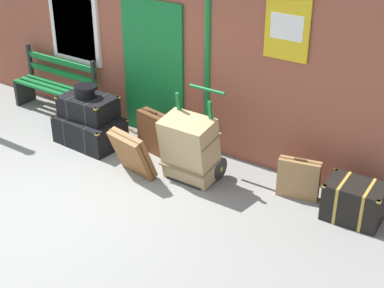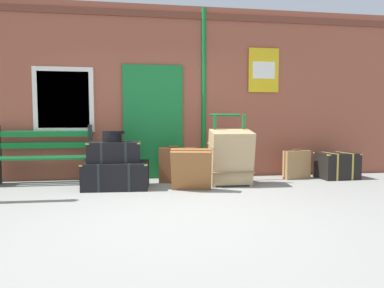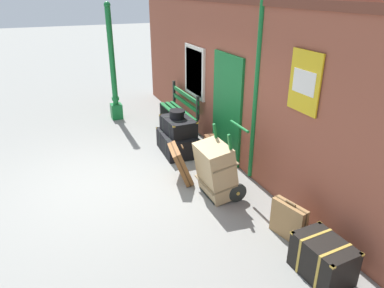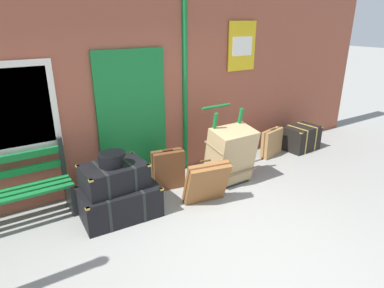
# 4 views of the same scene
# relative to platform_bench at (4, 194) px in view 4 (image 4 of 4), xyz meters

# --- Properties ---
(ground_plane) EXTENTS (60.00, 60.00, 0.00)m
(ground_plane) POSITION_rel_platform_bench_xyz_m (2.03, -2.16, -0.44)
(ground_plane) COLOR gray
(brick_facade) EXTENTS (10.40, 0.35, 3.20)m
(brick_facade) POSITION_rel_platform_bench_xyz_m (2.02, 0.44, 1.15)
(brick_facade) COLOR brown
(brick_facade) RESTS_ON ground
(platform_bench) EXTENTS (1.60, 0.43, 1.01)m
(platform_bench) POSITION_rel_platform_bench_xyz_m (0.00, 0.00, 0.00)
(platform_bench) COLOR #146B2D
(platform_bench) RESTS_ON ground
(steamer_trunk_base) EXTENTS (1.04, 0.70, 0.43)m
(steamer_trunk_base) POSITION_rel_platform_bench_xyz_m (1.28, -0.56, -0.23)
(steamer_trunk_base) COLOR black
(steamer_trunk_base) RESTS_ON ground
(steamer_trunk_middle) EXTENTS (0.83, 0.58, 0.33)m
(steamer_trunk_middle) POSITION_rel_platform_bench_xyz_m (1.25, -0.52, 0.14)
(steamer_trunk_middle) COLOR black
(steamer_trunk_middle) RESTS_ON steamer_trunk_base
(round_hatbox) EXTENTS (0.35, 0.32, 0.17)m
(round_hatbox) POSITION_rel_platform_bench_xyz_m (1.22, -0.53, 0.40)
(round_hatbox) COLOR black
(round_hatbox) RESTS_ON steamer_trunk_middle
(porters_trolley) EXTENTS (0.71, 0.58, 1.20)m
(porters_trolley) POSITION_rel_platform_bench_xyz_m (3.14, -0.41, -0.17)
(porters_trolley) COLOR black
(porters_trolley) RESTS_ON ground
(large_brown_trunk) EXTENTS (0.70, 0.58, 0.94)m
(large_brown_trunk) POSITION_rel_platform_bench_xyz_m (3.14, -0.59, 0.03)
(large_brown_trunk) COLOR tan
(large_brown_trunk) RESTS_ON ground
(suitcase_oxblood) EXTENTS (0.55, 0.26, 0.57)m
(suitcase_oxblood) POSITION_rel_platform_bench_xyz_m (4.52, -0.15, -0.18)
(suitcase_oxblood) COLOR olive
(suitcase_oxblood) RESTS_ON ground
(suitcase_umber) EXTENTS (0.66, 0.48, 0.67)m
(suitcase_umber) POSITION_rel_platform_bench_xyz_m (2.43, -0.93, -0.11)
(suitcase_umber) COLOR brown
(suitcase_umber) RESTS_ON ground
(suitcase_tan) EXTENTS (0.52, 0.28, 0.65)m
(suitcase_tan) POSITION_rel_platform_bench_xyz_m (2.22, -0.20, -0.14)
(suitcase_tan) COLOR brown
(suitcase_tan) RESTS_ON ground
(corner_trunk) EXTENTS (0.72, 0.53, 0.49)m
(corner_trunk) POSITION_rel_platform_bench_xyz_m (5.28, -0.22, -0.20)
(corner_trunk) COLOR black
(corner_trunk) RESTS_ON ground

